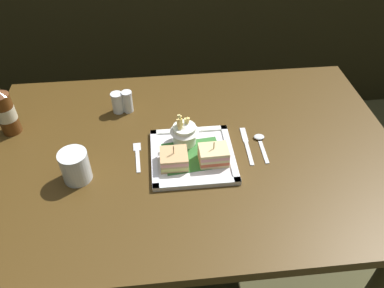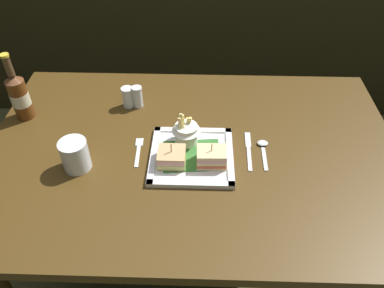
% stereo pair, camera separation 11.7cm
% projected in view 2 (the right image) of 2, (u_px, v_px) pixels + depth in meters
% --- Properties ---
extents(ground_plane, '(6.00, 6.00, 0.00)m').
position_uv_depth(ground_plane, '(192.00, 271.00, 1.73)').
color(ground_plane, '#464327').
extents(dining_table, '(1.33, 0.89, 0.76)m').
position_uv_depth(dining_table, '(192.00, 181.00, 1.32)').
color(dining_table, '#442E11').
rests_on(dining_table, ground_plane).
extents(square_plate, '(0.26, 0.26, 0.02)m').
position_uv_depth(square_plate, '(192.00, 156.00, 1.18)').
color(square_plate, white).
rests_on(square_plate, dining_table).
extents(sandwich_half_left, '(0.08, 0.08, 0.08)m').
position_uv_depth(sandwich_half_left, '(172.00, 157.00, 1.14)').
color(sandwich_half_left, tan).
rests_on(sandwich_half_left, square_plate).
extents(sandwich_half_right, '(0.09, 0.07, 0.08)m').
position_uv_depth(sandwich_half_right, '(211.00, 157.00, 1.14)').
color(sandwich_half_right, '#E3C084').
rests_on(sandwich_half_right, square_plate).
extents(fries_cup, '(0.09, 0.09, 0.11)m').
position_uv_depth(fries_cup, '(186.00, 131.00, 1.19)').
color(fries_cup, silver).
rests_on(fries_cup, square_plate).
extents(beer_bottle, '(0.06, 0.06, 0.24)m').
position_uv_depth(beer_bottle, '(19.00, 95.00, 1.28)').
color(beer_bottle, '#5B2F11').
rests_on(beer_bottle, dining_table).
extents(water_glass, '(0.08, 0.08, 0.10)m').
position_uv_depth(water_glass, '(76.00, 157.00, 1.13)').
color(water_glass, silver).
rests_on(water_glass, dining_table).
extents(fork, '(0.03, 0.13, 0.00)m').
position_uv_depth(fork, '(138.00, 150.00, 1.21)').
color(fork, silver).
rests_on(fork, dining_table).
extents(knife, '(0.02, 0.18, 0.00)m').
position_uv_depth(knife, '(249.00, 149.00, 1.21)').
color(knife, silver).
rests_on(knife, dining_table).
extents(spoon, '(0.04, 0.13, 0.01)m').
position_uv_depth(spoon, '(263.00, 147.00, 1.21)').
color(spoon, silver).
rests_on(spoon, dining_table).
extents(salt_shaker, '(0.04, 0.04, 0.08)m').
position_uv_depth(salt_shaker, '(128.00, 98.00, 1.36)').
color(salt_shaker, silver).
rests_on(salt_shaker, dining_table).
extents(pepper_shaker, '(0.04, 0.04, 0.08)m').
position_uv_depth(pepper_shaker, '(138.00, 98.00, 1.36)').
color(pepper_shaker, silver).
rests_on(pepper_shaker, dining_table).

